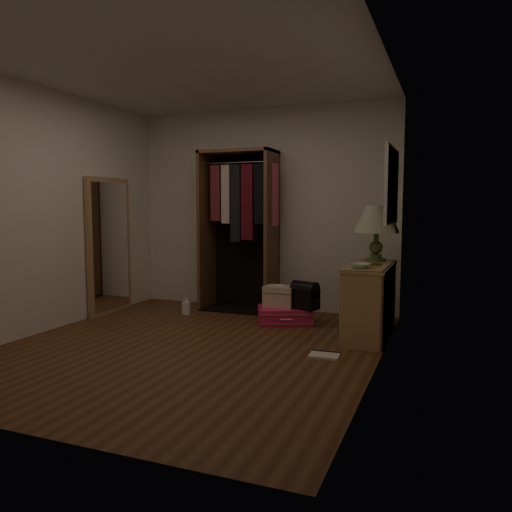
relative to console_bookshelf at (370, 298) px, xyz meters
name	(u,v)px	position (x,y,z in m)	size (l,w,h in m)	color
ground	(191,346)	(-1.54, -1.03, -0.40)	(4.00, 4.00, 0.00)	#522E17
room_walls	(198,190)	(-1.46, -0.99, 1.10)	(3.52, 4.02, 2.60)	silver
console_bookshelf	(370,298)	(0.00, 0.00, 0.00)	(0.42, 1.12, 0.75)	#A58150
open_wardrobe	(242,216)	(-1.75, 0.74, 0.83)	(1.01, 0.50, 2.05)	brown
floor_mirror	(109,246)	(-3.24, -0.03, 0.45)	(0.06, 0.80, 1.70)	#AB8153
pink_suitcase	(285,315)	(-1.00, 0.21, -0.30)	(0.74, 0.65, 0.19)	#E41B59
train_case	(280,296)	(-1.06, 0.23, -0.09)	(0.36, 0.26, 0.26)	#C3B795
black_bag	(305,295)	(-0.76, 0.20, -0.05)	(0.34, 0.27, 0.32)	black
table_lamp	(377,220)	(0.00, 0.34, 0.79)	(0.51, 0.51, 0.61)	#415428
brass_tray	(370,265)	(0.00, -0.07, 0.36)	(0.30, 0.30, 0.01)	#AA8141
ceramic_bowl	(360,266)	(-0.05, -0.35, 0.38)	(0.20, 0.20, 0.05)	#B3D7B8
white_jug	(186,308)	(-2.29, 0.23, -0.32)	(0.15, 0.15, 0.20)	white
floor_book	(325,355)	(-0.26, -0.86, -0.39)	(0.27, 0.22, 0.02)	#EEE2C8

